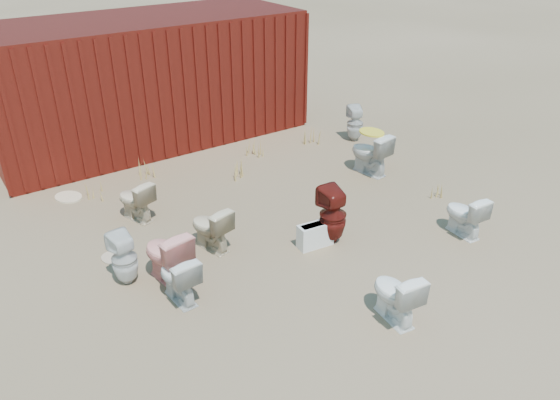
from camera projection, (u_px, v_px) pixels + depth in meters
ground at (305, 252)px, 7.52m from camera, size 100.00×100.00×0.00m
shipping_container at (147, 80)px, 10.73m from camera, size 6.00×2.40×2.40m
toilet_front_a at (178, 277)px, 6.47m from camera, size 0.39×0.65×0.64m
toilet_front_pink at (167, 256)px, 6.77m from camera, size 0.52×0.79×0.76m
toilet_front_c at (395, 295)px, 6.15m from camera, size 0.46×0.70×0.67m
toilet_front_maroon at (333, 215)px, 7.58m from camera, size 0.40×0.40×0.84m
toilet_front_e at (465, 215)px, 7.79m from camera, size 0.41×0.65×0.64m
toilet_back_a at (124, 259)px, 6.75m from camera, size 0.36×0.36×0.71m
toilet_back_beige_left at (135, 200)px, 8.18m from camera, size 0.53×0.70×0.64m
toilet_back_beige_right at (210, 228)px, 7.46m from camera, size 0.50×0.71×0.66m
toilet_back_yellowlid at (370, 153)px, 9.59m from camera, size 0.52×0.80×0.76m
toilet_back_e at (355, 123)px, 10.98m from camera, size 0.43×0.43×0.72m
yellow_lid at (372, 132)px, 9.41m from camera, size 0.39×0.48×0.02m
loose_tank at (315, 235)px, 7.58m from camera, size 0.52×0.26×0.35m
loose_lid_near at (68, 197)px, 8.93m from camera, size 0.54×0.60×0.02m
loose_lid_far at (118, 257)px, 7.38m from camera, size 0.59×0.59×0.02m
weed_clump_a at (97, 189)px, 8.89m from camera, size 0.36×0.36×0.28m
weed_clump_b at (235, 169)px, 9.54m from camera, size 0.32×0.32×0.32m
weed_clump_c at (314, 136)px, 10.86m from camera, size 0.36×0.36×0.35m
weed_clump_d at (146, 169)px, 9.56m from camera, size 0.30×0.30×0.29m
weed_clump_e at (253, 149)px, 10.38m from camera, size 0.34×0.34×0.27m
weed_clump_f at (440, 193)px, 8.85m from camera, size 0.28×0.28×0.22m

